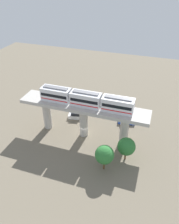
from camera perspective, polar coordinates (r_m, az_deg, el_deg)
The scene contains 8 objects.
ground_plane at distance 52.25m, azimuth -1.47°, elevation -5.92°, with size 120.00×120.00×0.00m, color #706654.
viaduct at distance 48.47m, azimuth -1.57°, elevation -0.22°, with size 5.20×28.85×8.37m.
train at distance 46.36m, azimuth -0.98°, elevation 3.38°, with size 2.64×20.50×3.24m.
parked_car_white at distance 57.37m, azimuth -3.48°, elevation -0.93°, with size 2.69×4.50×1.76m.
parked_car_black at distance 59.67m, azimuth 3.79°, elevation 0.57°, with size 1.81×4.20×1.76m.
parked_car_blue at distance 56.30m, azimuth 9.66°, elevation -2.18°, with size 2.55×4.46×1.76m.
tree_near_viaduct at distance 42.00m, azimuth 3.95°, elevation -11.11°, with size 3.70×3.70×5.67m.
tree_mid_lot at distance 44.71m, azimuth 9.65°, elevation -8.92°, with size 3.66×3.66×5.26m.
Camera 1 is at (-37.60, -14.02, 33.45)m, focal length 34.90 mm.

